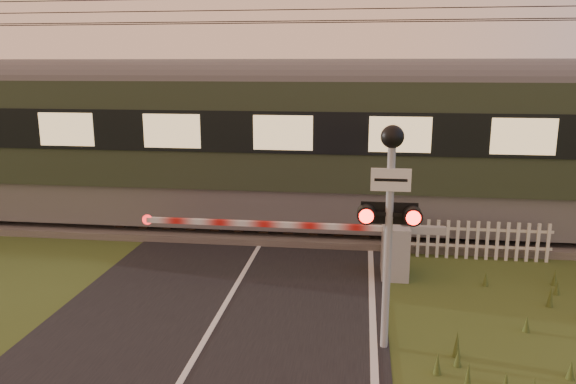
# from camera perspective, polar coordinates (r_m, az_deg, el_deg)

# --- Properties ---
(ground) EXTENTS (160.00, 160.00, 0.00)m
(ground) POSITION_cam_1_polar(r_m,az_deg,el_deg) (9.73, -8.28, -14.46)
(ground) COLOR #3A491C
(ground) RESTS_ON ground
(road) EXTENTS (6.00, 140.00, 0.03)m
(road) POSITION_cam_1_polar(r_m,az_deg,el_deg) (9.52, -8.57, -15.04)
(road) COLOR black
(road) RESTS_ON ground
(track_bed) EXTENTS (140.00, 3.40, 0.39)m
(track_bed) POSITION_cam_1_polar(r_m,az_deg,el_deg) (15.62, -1.83, -3.44)
(track_bed) COLOR #47423D
(track_bed) RESTS_ON ground
(overhead_wires) EXTENTS (120.00, 0.62, 0.62)m
(overhead_wires) POSITION_cam_1_polar(r_m,az_deg,el_deg) (15.06, -1.99, 17.72)
(overhead_wires) COLOR black
(overhead_wires) RESTS_ON ground
(boom_gate) EXTENTS (6.63, 0.87, 1.16)m
(boom_gate) POSITION_cam_1_polar(r_m,az_deg,el_deg) (12.20, 9.49, -5.53)
(boom_gate) COLOR gray
(boom_gate) RESTS_ON ground
(crossing_signal) EXTENTS (0.91, 0.36, 3.57)m
(crossing_signal) POSITION_cam_1_polar(r_m,az_deg,el_deg) (8.60, 10.31, -0.69)
(crossing_signal) COLOR gray
(crossing_signal) RESTS_ON ground
(picket_fence) EXTENTS (3.80, 0.08, 0.91)m
(picket_fence) POSITION_cam_1_polar(r_m,az_deg,el_deg) (13.72, 17.75, -4.64)
(picket_fence) COLOR silver
(picket_fence) RESTS_ON ground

